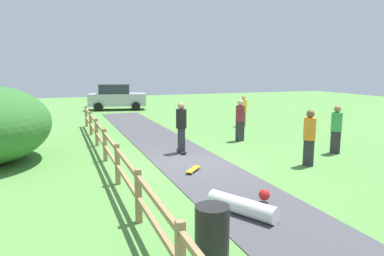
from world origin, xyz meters
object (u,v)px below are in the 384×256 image
bystander_yellow (243,109)px  skater_fallen (244,205)px  bystander_orange (309,135)px  parked_car_silver (117,97)px  trash_bin (212,233)px  skateboard_loose (193,169)px  bystander_green (336,127)px  bystander_maroon (240,118)px  skater_riding (181,125)px

bystander_yellow → skater_fallen: bearing=-118.8°
bystander_orange → parked_car_silver: bearing=100.0°
skater_fallen → parked_car_silver: 20.72m
bystander_yellow → bystander_orange: 7.91m
trash_bin → skater_fallen: (1.36, 1.40, -0.25)m
skateboard_loose → bystander_green: (5.71, 0.43, 0.88)m
skateboard_loose → bystander_green: bystander_green is taller
parked_car_silver → bystander_orange: bearing=-80.0°
trash_bin → bystander_green: size_ratio=0.51×
skater_fallen → bystander_maroon: bystander_maroon is taller
skater_fallen → skater_riding: bearing=84.2°
skater_fallen → bystander_yellow: 11.85m
bystander_maroon → bystander_yellow: bearing=59.1°
skater_fallen → bystander_orange: bystander_orange is taller
skater_riding → parked_car_silver: 14.99m
bystander_orange → bystander_green: size_ratio=1.02×
trash_bin → skateboard_loose: (1.48, 4.70, -0.36)m
bystander_maroon → skateboard_loose: bearing=-134.1°
bystander_yellow → bystander_orange: size_ratio=0.93×
skater_riding → skater_fallen: 5.80m
skateboard_loose → bystander_orange: 3.85m
skateboard_loose → bystander_yellow: size_ratio=0.43×
skater_fallen → parked_car_silver: bearing=88.2°
skater_fallen → bystander_green: 6.96m
trash_bin → skater_fallen: 1.97m
skater_riding → skateboard_loose: size_ratio=2.55×
bystander_orange → parked_car_silver: (-3.16, 18.01, -0.03)m
bystander_maroon → bystander_green: size_ratio=1.01×
skateboard_loose → bystander_green: size_ratio=0.41×
skateboard_loose → parked_car_silver: bearing=88.3°
trash_bin → bystander_maroon: (5.02, 8.35, 0.53)m
bystander_maroon → skater_fallen: bearing=-117.7°
skateboard_loose → bystander_yellow: bystander_yellow is taller
bystander_green → parked_car_silver: parked_car_silver is taller
trash_bin → skater_riding: bearing=74.7°
skater_riding → bystander_yellow: size_ratio=1.11×
skateboard_loose → bystander_green: 5.80m
skater_fallen → skateboard_loose: size_ratio=2.19×
skater_fallen → bystander_green: bystander_green is taller
skateboard_loose → bystander_yellow: bearing=51.7°
bystander_orange → parked_car_silver: 18.29m
bystander_maroon → parked_car_silver: (-3.01, 13.75, -0.02)m
skateboard_loose → parked_car_silver: parked_car_silver is taller
trash_bin → bystander_maroon: 9.75m
skater_riding → bystander_maroon: (3.07, 1.24, -0.08)m
skater_riding → parked_car_silver: bearing=89.8°
skater_fallen → bystander_orange: (3.81, 2.69, 0.79)m
parked_car_silver → bystander_green: bearing=-73.0°
bystander_orange → skater_fallen: bearing=-144.8°
trash_bin → bystander_orange: bystander_orange is taller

